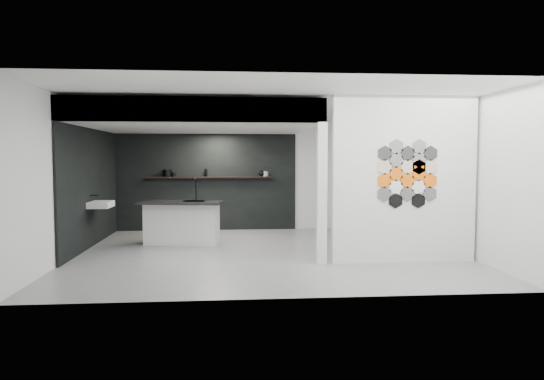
{
  "coord_description": "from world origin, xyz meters",
  "views": [
    {
      "loc": [
        -0.67,
        -8.93,
        1.75
      ],
      "look_at": [
        0.1,
        0.3,
        1.15
      ],
      "focal_mm": 32.0,
      "sensor_mm": 36.0,
      "label": 1
    }
  ],
  "objects_px": {
    "kitchen_island": "(182,222)",
    "glass_vase": "(265,174)",
    "glass_bowl": "(265,174)",
    "partition_panel": "(404,180)",
    "stockpot": "(167,173)",
    "kettle": "(262,174)",
    "bottle_dark": "(206,173)",
    "wall_basin": "(101,204)",
    "utensil_cup": "(174,174)"
  },
  "relations": [
    {
      "from": "glass_bowl",
      "to": "utensil_cup",
      "type": "height_order",
      "value": "glass_bowl"
    },
    {
      "from": "kettle",
      "to": "bottle_dark",
      "type": "relative_size",
      "value": 0.86
    },
    {
      "from": "partition_panel",
      "to": "stockpot",
      "type": "xyz_separation_m",
      "value": [
        -4.44,
        3.87,
        0.0
      ]
    },
    {
      "from": "partition_panel",
      "to": "glass_vase",
      "type": "xyz_separation_m",
      "value": [
        -2.08,
        3.87,
        -0.02
      ]
    },
    {
      "from": "glass_bowl",
      "to": "glass_vase",
      "type": "height_order",
      "value": "glass_vase"
    },
    {
      "from": "wall_basin",
      "to": "kitchen_island",
      "type": "relative_size",
      "value": 0.34
    },
    {
      "from": "stockpot",
      "to": "kettle",
      "type": "relative_size",
      "value": 1.29
    },
    {
      "from": "kitchen_island",
      "to": "kettle",
      "type": "distance_m",
      "value": 2.7
    },
    {
      "from": "stockpot",
      "to": "glass_vase",
      "type": "bearing_deg",
      "value": 0.0
    },
    {
      "from": "wall_basin",
      "to": "utensil_cup",
      "type": "xyz_separation_m",
      "value": [
        1.18,
        2.07,
        0.52
      ]
    },
    {
      "from": "partition_panel",
      "to": "utensil_cup",
      "type": "distance_m",
      "value": 5.77
    },
    {
      "from": "stockpot",
      "to": "glass_bowl",
      "type": "height_order",
      "value": "stockpot"
    },
    {
      "from": "kitchen_island",
      "to": "glass_bowl",
      "type": "height_order",
      "value": "glass_bowl"
    },
    {
      "from": "glass_bowl",
      "to": "kitchen_island",
      "type": "bearing_deg",
      "value": -135.38
    },
    {
      "from": "stockpot",
      "to": "bottle_dark",
      "type": "relative_size",
      "value": 1.11
    },
    {
      "from": "partition_panel",
      "to": "bottle_dark",
      "type": "relative_size",
      "value": 15.33
    },
    {
      "from": "kitchen_island",
      "to": "glass_bowl",
      "type": "relative_size",
      "value": 11.6
    },
    {
      "from": "glass_vase",
      "to": "glass_bowl",
      "type": "bearing_deg",
      "value": 0.0
    },
    {
      "from": "kitchen_island",
      "to": "stockpot",
      "type": "xyz_separation_m",
      "value": [
        -0.52,
        1.82,
        0.95
      ]
    },
    {
      "from": "kitchen_island",
      "to": "kettle",
      "type": "xyz_separation_m",
      "value": [
        1.76,
        1.82,
        0.93
      ]
    },
    {
      "from": "glass_vase",
      "to": "bottle_dark",
      "type": "bearing_deg",
      "value": 180.0
    },
    {
      "from": "stockpot",
      "to": "glass_vase",
      "type": "xyz_separation_m",
      "value": [
        2.36,
        0.0,
        -0.02
      ]
    },
    {
      "from": "utensil_cup",
      "to": "bottle_dark",
      "type": "bearing_deg",
      "value": 0.0
    },
    {
      "from": "wall_basin",
      "to": "bottle_dark",
      "type": "height_order",
      "value": "bottle_dark"
    },
    {
      "from": "wall_basin",
      "to": "kettle",
      "type": "bearing_deg",
      "value": 31.96
    },
    {
      "from": "kitchen_island",
      "to": "kettle",
      "type": "height_order",
      "value": "kettle"
    },
    {
      "from": "bottle_dark",
      "to": "utensil_cup",
      "type": "distance_m",
      "value": 0.77
    },
    {
      "from": "stockpot",
      "to": "bottle_dark",
      "type": "bearing_deg",
      "value": 0.0
    },
    {
      "from": "kettle",
      "to": "bottle_dark",
      "type": "distance_m",
      "value": 1.36
    },
    {
      "from": "stockpot",
      "to": "utensil_cup",
      "type": "relative_size",
      "value": 2.03
    },
    {
      "from": "kitchen_island",
      "to": "bottle_dark",
      "type": "bearing_deg",
      "value": 85.99
    },
    {
      "from": "wall_basin",
      "to": "kitchen_island",
      "type": "xyz_separation_m",
      "value": [
        1.55,
        0.25,
        -0.4
      ]
    },
    {
      "from": "stockpot",
      "to": "partition_panel",
      "type": "bearing_deg",
      "value": -41.04
    },
    {
      "from": "wall_basin",
      "to": "stockpot",
      "type": "height_order",
      "value": "stockpot"
    },
    {
      "from": "glass_bowl",
      "to": "glass_vase",
      "type": "distance_m",
      "value": 0.01
    },
    {
      "from": "kettle",
      "to": "glass_vase",
      "type": "xyz_separation_m",
      "value": [
        0.08,
        0.0,
        -0.0
      ]
    },
    {
      "from": "partition_panel",
      "to": "kettle",
      "type": "bearing_deg",
      "value": 119.14
    },
    {
      "from": "kettle",
      "to": "bottle_dark",
      "type": "xyz_separation_m",
      "value": [
        -1.36,
        0.0,
        0.02
      ]
    },
    {
      "from": "kitchen_island",
      "to": "partition_panel",
      "type": "bearing_deg",
      "value": -19.23
    },
    {
      "from": "glass_vase",
      "to": "bottle_dark",
      "type": "distance_m",
      "value": 1.44
    },
    {
      "from": "wall_basin",
      "to": "bottle_dark",
      "type": "relative_size",
      "value": 3.29
    },
    {
      "from": "kettle",
      "to": "glass_bowl",
      "type": "xyz_separation_m",
      "value": [
        0.08,
        0.0,
        -0.01
      ]
    },
    {
      "from": "stockpot",
      "to": "kettle",
      "type": "distance_m",
      "value": 2.28
    },
    {
      "from": "kettle",
      "to": "wall_basin",
      "type": "bearing_deg",
      "value": -164.95
    },
    {
      "from": "partition_panel",
      "to": "kitchen_island",
      "type": "height_order",
      "value": "partition_panel"
    },
    {
      "from": "glass_bowl",
      "to": "bottle_dark",
      "type": "distance_m",
      "value": 1.44
    },
    {
      "from": "utensil_cup",
      "to": "wall_basin",
      "type": "bearing_deg",
      "value": -119.67
    },
    {
      "from": "glass_bowl",
      "to": "bottle_dark",
      "type": "bearing_deg",
      "value": 180.0
    },
    {
      "from": "kitchen_island",
      "to": "glass_vase",
      "type": "distance_m",
      "value": 2.75
    },
    {
      "from": "wall_basin",
      "to": "glass_bowl",
      "type": "distance_m",
      "value": 4.0
    }
  ]
}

